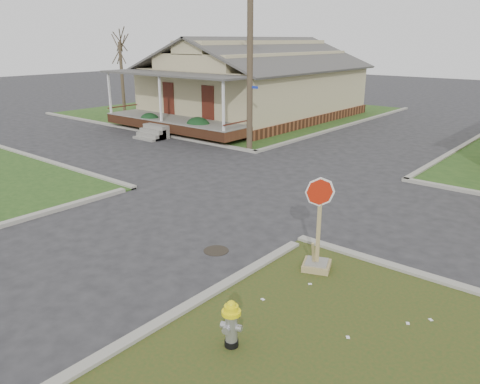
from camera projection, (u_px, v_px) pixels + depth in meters
The scene contains 11 objects.
ground at pixel (172, 224), 13.57m from camera, with size 120.00×120.00×0.00m, color #28282A.
verge_far_left at pixel (233, 111), 34.62m from camera, with size 19.00×19.00×0.05m, color #26491A.
curbs at pixel (273, 185), 17.23m from camera, with size 80.00×40.00×0.12m, color #9E9B8E, non-canonical shape.
manhole at pixel (216, 251), 11.87m from camera, with size 0.64×0.64×0.01m, color black.
corner_house at pixel (254, 84), 31.13m from camera, with size 10.10×15.50×5.30m.
utility_pole at pixel (250, 50), 21.18m from camera, with size 1.80×0.28×9.00m.
tree_far_left at pixel (122, 79), 32.48m from camera, with size 0.22×0.22×4.90m, color #453727.
fire_hydrant at pixel (231, 321), 7.97m from camera, with size 0.33×0.33×0.89m.
stop_sign at pixel (317, 250), 10.70m from camera, with size 0.63×0.61×2.22m.
hedge_left at pixel (150, 122), 26.82m from camera, with size 1.40×1.14×1.07m, color #123217.
hedge_right at pixel (198, 128), 24.92m from camera, with size 1.47×1.21×1.12m, color #123217.
Camera 1 is at (9.56, -8.45, 5.12)m, focal length 35.00 mm.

